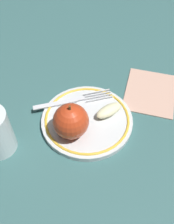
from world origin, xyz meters
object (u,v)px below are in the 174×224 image
(plate, at_px, (87,120))
(apple_red_whole, at_px, (71,121))
(fork, at_px, (71,101))
(napkin_folded, at_px, (150,91))
(apple_slice_front, at_px, (109,110))

(plate, bearing_deg, apple_red_whole, 58.67)
(apple_red_whole, relative_size, fork, 0.46)
(apple_red_whole, bearing_deg, napkin_folded, -136.48)
(fork, distance_m, napkin_folded, 0.21)
(plate, xyz_separation_m, apple_red_whole, (0.03, 0.04, 0.05))
(apple_slice_front, bearing_deg, plate, -20.50)
(apple_red_whole, xyz_separation_m, napkin_folded, (-0.17, -0.16, -0.05))
(plate, height_order, fork, fork)
(fork, bearing_deg, plate, -67.77)
(apple_red_whole, xyz_separation_m, apple_slice_front, (-0.07, -0.06, -0.03))
(plate, distance_m, apple_slice_front, 0.05)
(apple_red_whole, bearing_deg, apple_slice_front, -139.21)
(plate, height_order, napkin_folded, plate)
(plate, bearing_deg, apple_slice_front, -157.25)
(plate, relative_size, fork, 1.14)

